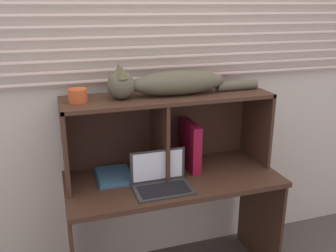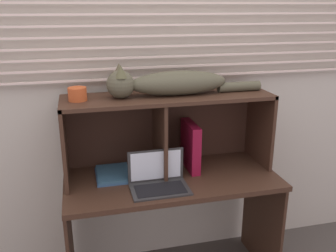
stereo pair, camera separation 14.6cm
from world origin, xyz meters
name	(u,v)px [view 1 (the left image)]	position (x,y,z in m)	size (l,w,h in m)	color
back_panel_with_blinds	(157,78)	(0.00, 0.55, 1.26)	(4.40, 0.08, 2.50)	beige
desk	(173,199)	(0.00, 0.22, 0.57)	(1.25, 0.57, 0.73)	#3D261A
hutch_shelf_unit	(165,118)	(-0.01, 0.36, 1.05)	(1.22, 0.35, 0.47)	#3D261A
cat	(168,83)	(0.00, 0.32, 1.27)	(0.92, 0.17, 0.19)	#51503C
laptop	(161,181)	(-0.11, 0.12, 0.77)	(0.32, 0.21, 0.20)	#2F2F2F
binder_upright	(190,145)	(0.14, 0.32, 0.87)	(0.06, 0.26, 0.29)	maroon
book_stack	(114,176)	(-0.34, 0.32, 0.74)	(0.20, 0.25, 0.03)	#335881
small_basket	(78,96)	(-0.51, 0.32, 1.23)	(0.10, 0.10, 0.07)	#BF4F25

